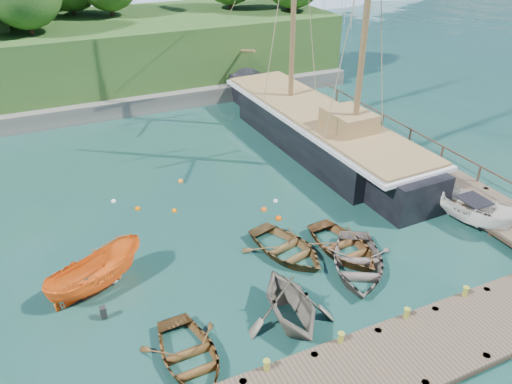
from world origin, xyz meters
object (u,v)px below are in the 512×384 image
motorboat_orange (99,288)px  schooner (318,133)px  rowboat_4 (343,252)px  rowboat_2 (287,254)px  cabin_boat_white (468,223)px  rowboat_1 (289,320)px  rowboat_0 (190,363)px  rowboat_3 (357,270)px

motorboat_orange → schooner: size_ratio=0.17×
rowboat_4 → rowboat_2: bearing=154.4°
rowboat_2 → cabin_boat_white: size_ratio=0.92×
rowboat_1 → cabin_boat_white: rowboat_1 is taller
rowboat_0 → motorboat_orange: (-2.33, 5.58, 0.00)m
rowboat_1 → schooner: 16.78m
motorboat_orange → schooner: bearing=-85.6°
rowboat_1 → rowboat_3: size_ratio=0.86×
rowboat_4 → cabin_boat_white: 7.43m
motorboat_orange → schooner: 18.31m
rowboat_3 → rowboat_1: bearing=-130.5°
rowboat_0 → rowboat_1: rowboat_1 is taller
rowboat_4 → motorboat_orange: 11.33m
rowboat_0 → motorboat_orange: bearing=110.6°
rowboat_1 → motorboat_orange: (-6.63, 5.21, 0.00)m
rowboat_4 → cabin_boat_white: (7.40, -0.63, 0.00)m
rowboat_2 → rowboat_4: size_ratio=1.00×
rowboat_0 → schooner: bearing=43.5°
rowboat_3 → rowboat_2: bearing=164.7°
rowboat_2 → cabin_boat_white: 10.06m
cabin_boat_white → rowboat_0: bearing=175.7°
rowboat_0 → cabin_boat_white: size_ratio=0.87×
rowboat_1 → rowboat_2: bearing=69.4°
rowboat_0 → cabin_boat_white: bearing=7.3°
rowboat_0 → rowboat_3: 8.82m
schooner → rowboat_3: bearing=-115.0°
motorboat_orange → rowboat_2: bearing=-122.1°
rowboat_1 → motorboat_orange: size_ratio=0.89×
rowboat_1 → rowboat_4: 5.36m
rowboat_2 → schooner: bearing=37.6°
rowboat_1 → cabin_boat_white: (11.88, 2.32, 0.00)m
rowboat_0 → schooner: schooner is taller
cabin_boat_white → rowboat_2: bearing=157.1°
rowboat_0 → rowboat_1: (4.29, 0.37, 0.00)m
rowboat_0 → rowboat_3: rowboat_3 is taller
rowboat_2 → rowboat_0: bearing=-160.3°
rowboat_3 → cabin_boat_white: cabin_boat_white is taller
rowboat_0 → rowboat_3: size_ratio=0.87×
rowboat_3 → motorboat_orange: bearing=-168.7°
rowboat_0 → rowboat_2: rowboat_2 is taller
rowboat_0 → motorboat_orange: size_ratio=0.90×
rowboat_2 → motorboat_orange: bearing=156.6°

